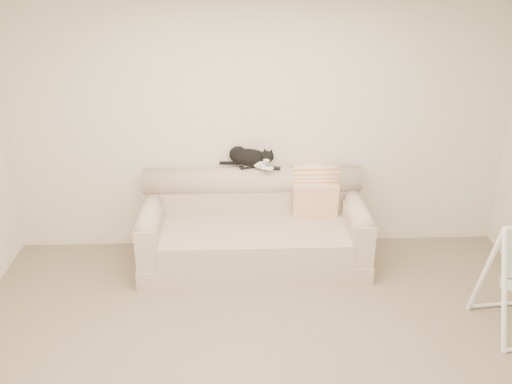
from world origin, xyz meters
TOP-DOWN VIEW (x-y plane):
  - ground_plane at (0.00, 0.00)m, footprint 5.00×5.00m
  - room_shell at (0.00, 0.00)m, footprint 5.04×4.04m
  - sofa at (-0.07, 1.62)m, footprint 2.20×0.93m
  - remote_a at (-0.11, 1.87)m, footprint 0.19×0.11m
  - remote_b at (0.12, 1.83)m, footprint 0.18×0.08m
  - tuxedo_cat at (-0.09, 1.88)m, footprint 0.55×0.38m
  - throw_blanket at (0.55, 1.84)m, footprint 0.45×0.38m

SIDE VIEW (x-z plane):
  - ground_plane at x=0.00m, z-range 0.00..0.00m
  - sofa at x=-0.07m, z-range -0.10..0.80m
  - throw_blanket at x=0.55m, z-range 0.44..1.01m
  - remote_b at x=0.12m, z-range 0.90..0.92m
  - remote_a at x=-0.11m, z-range 0.90..0.92m
  - tuxedo_cat at x=-0.09m, z-range 0.89..1.11m
  - room_shell at x=0.00m, z-range 0.23..2.83m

